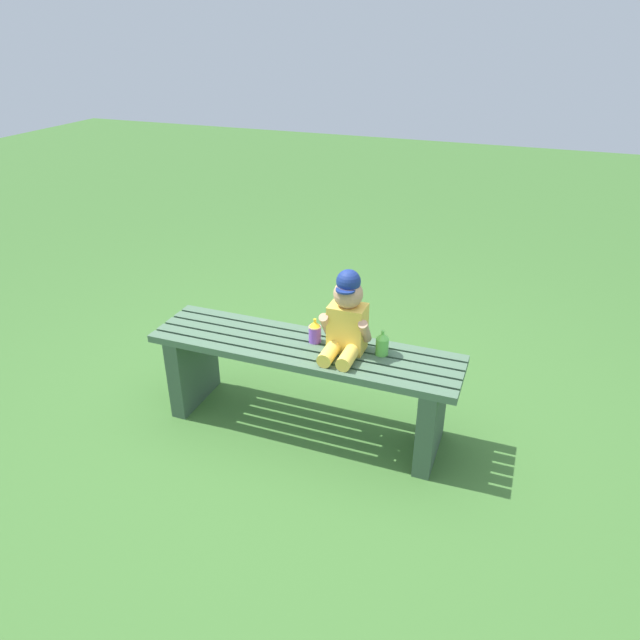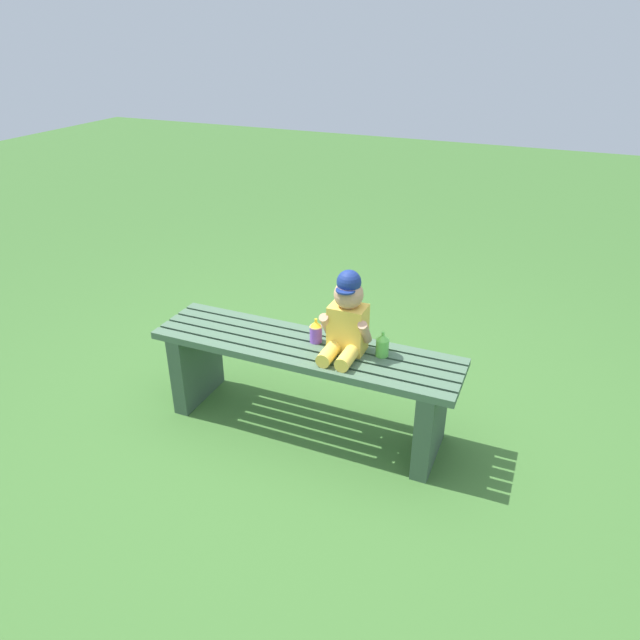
{
  "view_description": "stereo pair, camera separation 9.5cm",
  "coord_description": "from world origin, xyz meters",
  "px_view_note": "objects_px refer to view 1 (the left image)",
  "views": [
    {
      "loc": [
        0.93,
        -2.24,
        1.87
      ],
      "look_at": [
        0.1,
        -0.05,
        0.65
      ],
      "focal_mm": 32.7,
      "sensor_mm": 36.0,
      "label": 1
    },
    {
      "loc": [
        1.02,
        -2.2,
        1.87
      ],
      "look_at": [
        0.1,
        -0.05,
        0.65
      ],
      "focal_mm": 32.7,
      "sensor_mm": 36.0,
      "label": 2
    }
  ],
  "objects_px": {
    "park_bench": "(304,373)",
    "child_figure": "(346,318)",
    "sippy_cup_left": "(315,331)",
    "sippy_cup_right": "(382,343)"
  },
  "relations": [
    {
      "from": "sippy_cup_left",
      "to": "park_bench",
      "type": "bearing_deg",
      "value": -125.64
    },
    {
      "from": "child_figure",
      "to": "sippy_cup_left",
      "type": "xyz_separation_m",
      "value": [
        -0.17,
        0.03,
        -0.12
      ]
    },
    {
      "from": "park_bench",
      "to": "sippy_cup_left",
      "type": "bearing_deg",
      "value": 54.36
    },
    {
      "from": "child_figure",
      "to": "park_bench",
      "type": "bearing_deg",
      "value": -174.13
    },
    {
      "from": "park_bench",
      "to": "sippy_cup_left",
      "type": "relative_size",
      "value": 12.26
    },
    {
      "from": "sippy_cup_left",
      "to": "sippy_cup_right",
      "type": "distance_m",
      "value": 0.33
    },
    {
      "from": "park_bench",
      "to": "child_figure",
      "type": "relative_size",
      "value": 3.75
    },
    {
      "from": "sippy_cup_right",
      "to": "sippy_cup_left",
      "type": "bearing_deg",
      "value": 180.0
    },
    {
      "from": "sippy_cup_right",
      "to": "child_figure",
      "type": "bearing_deg",
      "value": -169.41
    },
    {
      "from": "park_bench",
      "to": "child_figure",
      "type": "bearing_deg",
      "value": 5.87
    }
  ]
}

